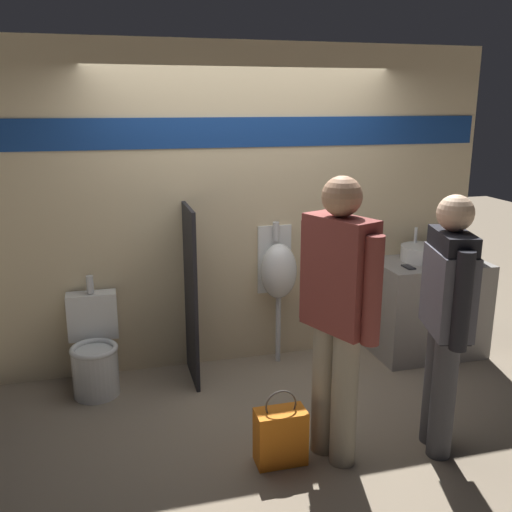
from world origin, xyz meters
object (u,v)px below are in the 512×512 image
sink_basin (422,253)px  cell_phone (408,267)px  toilet (95,352)px  person_with_lanyard (338,310)px  person_in_vest (447,308)px  urinal_near_counter (278,271)px  shopping_bag (281,436)px

sink_basin → cell_phone: (-0.24, -0.18, -0.06)m
toilet → person_with_lanyard: bearing=-41.6°
cell_phone → person_in_vest: (-0.45, -1.25, 0.12)m
urinal_near_counter → toilet: size_ratio=1.37×
sink_basin → urinal_near_counter: 1.32m
sink_basin → shopping_bag: bearing=-142.6°
sink_basin → person_in_vest: person_in_vest is taller
cell_phone → shopping_bag: size_ratio=0.28×
sink_basin → shopping_bag: sink_basin is taller
cell_phone → person_with_lanyard: person_with_lanyard is taller
person_with_lanyard → toilet: bearing=25.7°
urinal_near_counter → person_with_lanyard: size_ratio=0.68×
toilet → person_with_lanyard: size_ratio=0.50×
person_in_vest → shopping_bag: size_ratio=3.38×
cell_phone → person_with_lanyard: 1.63m
person_in_vest → person_with_lanyard: size_ratio=0.93×
toilet → person_in_vest: person_in_vest is taller
cell_phone → person_in_vest: size_ratio=0.08×
cell_phone → person_with_lanyard: bearing=-134.7°
sink_basin → person_with_lanyard: person_with_lanyard is taller
person_with_lanyard → sink_basin: bearing=-68.6°
urinal_near_counter → person_with_lanyard: (-0.07, -1.45, 0.18)m
urinal_near_counter → person_in_vest: 1.68m
person_in_vest → person_with_lanyard: 0.70m
urinal_near_counter → person_in_vest: bearing=-68.3°
person_in_vest → person_with_lanyard: bearing=97.5°
toilet → shopping_bag: 1.72m
cell_phone → toilet: size_ratio=0.16×
toilet → person_in_vest: size_ratio=0.53×
urinal_near_counter → sink_basin: bearing=-4.9°
toilet → person_with_lanyard: (1.48, -1.31, 0.68)m
urinal_near_counter → shopping_bag: 1.63m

